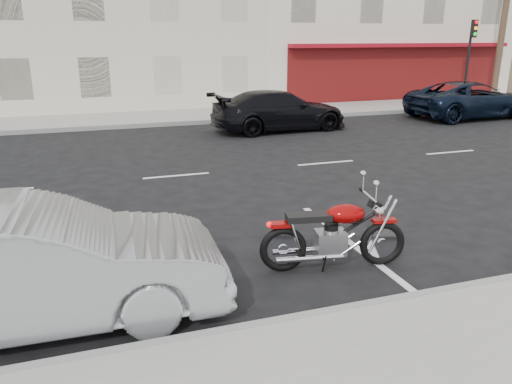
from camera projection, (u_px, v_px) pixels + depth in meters
ground at (255, 169)px, 12.68m from camera, size 120.00×120.00×0.00m
sidewalk_far at (59, 123)px, 19.02m from camera, size 80.00×3.40×0.15m
curb_far at (57, 130)px, 17.48m from camera, size 80.00×0.12×0.16m
utility_pole at (506, 3)px, 23.73m from camera, size 1.80×0.30×9.00m
traffic_light at (470, 51)px, 23.54m from camera, size 0.26×0.30×3.80m
fire_hydrant at (437, 95)px, 23.85m from camera, size 0.20×0.20×0.72m
motorcycle at (385, 233)px, 7.26m from camera, size 2.15×0.78×1.08m
sedan_silver at (31, 267)px, 5.67m from camera, size 4.51×1.70×1.47m
suv_far at (470, 100)px, 20.37m from camera, size 5.44×2.74×1.48m
car_far at (279, 111)px, 17.66m from camera, size 5.00×2.31×1.42m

